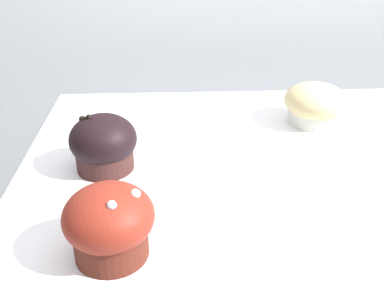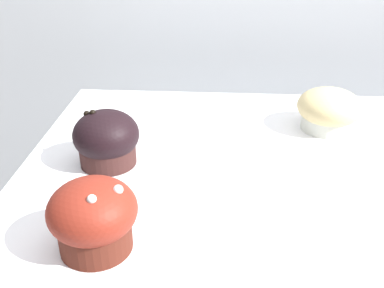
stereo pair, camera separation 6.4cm
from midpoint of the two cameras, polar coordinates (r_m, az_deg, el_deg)
wall_back at (r=1.24m, az=8.52°, el=9.80°), size 3.20×0.10×1.80m
muffin_front_center at (r=0.82m, az=13.22°, el=4.89°), size 0.11×0.11×0.07m
muffin_back_left at (r=0.67m, az=-13.88°, el=-0.07°), size 0.10×0.10×0.09m
muffin_back_right at (r=0.51m, az=-14.11°, el=-9.83°), size 0.10×0.10×0.09m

